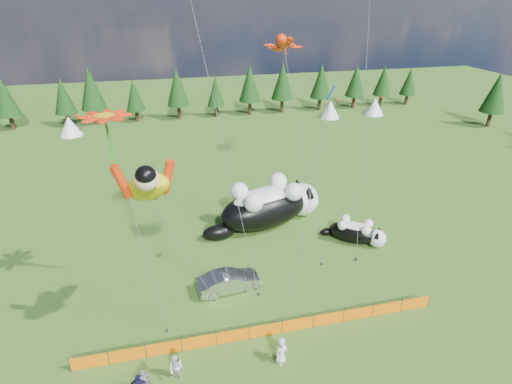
# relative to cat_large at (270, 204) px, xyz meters

# --- Properties ---
(ground) EXTENTS (160.00, 160.00, 0.00)m
(ground) POSITION_rel_cat_large_xyz_m (-3.62, -9.64, -1.95)
(ground) COLOR #15380A
(ground) RESTS_ON ground
(safety_fence) EXTENTS (22.06, 0.06, 1.10)m
(safety_fence) POSITION_rel_cat_large_xyz_m (-3.62, -12.64, -1.45)
(safety_fence) COLOR #262626
(safety_fence) RESTS_ON ground
(tree_line) EXTENTS (90.00, 4.00, 8.00)m
(tree_line) POSITION_rel_cat_large_xyz_m (-3.62, 35.36, 2.05)
(tree_line) COLOR black
(tree_line) RESTS_ON ground
(festival_tents) EXTENTS (50.00, 3.20, 2.80)m
(festival_tents) POSITION_rel_cat_large_xyz_m (7.38, 30.36, -0.55)
(festival_tents) COLOR white
(festival_tents) RESTS_ON ground
(cat_large) EXTENTS (11.12, 6.31, 4.11)m
(cat_large) POSITION_rel_cat_large_xyz_m (0.00, 0.00, 0.00)
(cat_large) COLOR black
(cat_large) RESTS_ON ground
(cat_small) EXTENTS (4.67, 3.98, 1.97)m
(cat_small) POSITION_rel_cat_large_xyz_m (6.24, -4.40, -1.02)
(cat_small) COLOR black
(cat_small) RESTS_ON ground
(car) EXTENTS (4.52, 2.02, 1.44)m
(car) POSITION_rel_cat_large_xyz_m (-5.05, -7.94, -1.23)
(car) COLOR silver
(car) RESTS_ON ground
(spectator_a) EXTENTS (0.74, 0.64, 1.70)m
(spectator_a) POSITION_rel_cat_large_xyz_m (-10.61, -14.96, -1.10)
(spectator_a) COLOR #525156
(spectator_a) RESTS_ON ground
(spectator_b) EXTENTS (0.99, 0.86, 1.76)m
(spectator_b) POSITION_rel_cat_large_xyz_m (-9.00, -14.48, -1.07)
(spectator_b) COLOR silver
(spectator_b) RESTS_ON ground
(spectator_e) EXTENTS (1.01, 0.91, 1.74)m
(spectator_e) POSITION_rel_cat_large_xyz_m (-3.27, -14.62, -1.08)
(spectator_e) COLOR silver
(spectator_e) RESTS_ON ground
(superhero_kite) EXTENTS (6.14, 5.82, 12.55)m
(superhero_kite) POSITION_rel_cat_large_xyz_m (-9.44, -11.59, 8.24)
(superhero_kite) COLOR #DBC60B
(superhero_kite) RESTS_ON ground
(gecko_kite) EXTENTS (3.02, 11.54, 17.14)m
(gecko_kite) POSITION_rel_cat_large_xyz_m (1.29, 1.84, 12.99)
(gecko_kite) COLOR red
(gecko_kite) RESTS_ON ground
(flower_kite) EXTENTS (3.76, 5.61, 13.14)m
(flower_kite) POSITION_rel_cat_large_xyz_m (-11.41, -7.06, 10.44)
(flower_kite) COLOR red
(flower_kite) RESTS_ON ground
(diamond_kite_a) EXTENTS (3.25, 6.74, 20.16)m
(diamond_kite_a) POSITION_rel_cat_large_xyz_m (-5.91, -3.26, 15.63)
(diamond_kite_a) COLOR #0D30CE
(diamond_kite_a) RESTS_ON ground
(diamond_kite_c) EXTENTS (3.45, 3.43, 14.81)m
(diamond_kite_c) POSITION_rel_cat_large_xyz_m (0.47, -9.79, 11.38)
(diamond_kite_c) COLOR #0D30CE
(diamond_kite_c) RESTS_ON ground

